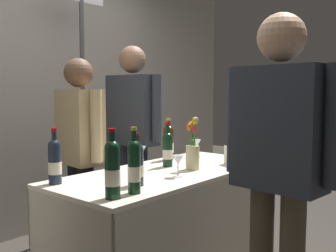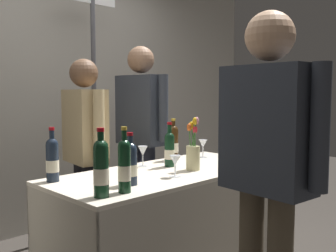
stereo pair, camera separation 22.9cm
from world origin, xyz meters
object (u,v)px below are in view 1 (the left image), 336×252
wine_glass_near_vendor (141,152)px  wine_glass_mid (178,161)px  tasting_table (168,205)px  wine_glass_near_taster (197,144)px  taster_foreground_right (279,153)px  flower_vase (193,152)px  vendor_presenter (80,144)px  display_bottle_0 (134,166)px  booth_signpost (83,84)px  featured_wine_bottle (169,142)px

wine_glass_near_vendor → wine_glass_mid: size_ratio=1.09×
tasting_table → wine_glass_near_vendor: (-0.03, 0.23, 0.35)m
wine_glass_near_taster → taster_foreground_right: taster_foreground_right is taller
flower_vase → wine_glass_near_vendor: bearing=115.2°
wine_glass_near_taster → vendor_presenter: size_ratio=0.09×
wine_glass_near_taster → taster_foreground_right: (-0.78, -1.05, 0.12)m
flower_vase → vendor_presenter: 0.85m
wine_glass_mid → display_bottle_0: bearing=-170.2°
wine_glass_near_vendor → taster_foreground_right: bearing=-99.5°
display_bottle_0 → taster_foreground_right: (0.36, -0.62, 0.09)m
display_bottle_0 → booth_signpost: size_ratio=0.15×
wine_glass_near_taster → taster_foreground_right: 1.31m
vendor_presenter → booth_signpost: size_ratio=0.68×
tasting_table → taster_foreground_right: (-0.21, -0.87, 0.47)m
flower_vase → vendor_presenter: (-0.35, 0.78, 0.02)m
wine_glass_mid → wine_glass_near_vendor: bearing=78.8°
featured_wine_bottle → wine_glass_near_taster: featured_wine_bottle is taller
tasting_table → wine_glass_mid: size_ratio=12.21×
flower_vase → vendor_presenter: bearing=114.2°
wine_glass_mid → booth_signpost: bearing=76.5°
featured_wine_bottle → wine_glass_near_taster: (0.26, -0.08, -0.03)m
wine_glass_near_taster → flower_vase: (-0.44, -0.28, 0.01)m
display_bottle_0 → wine_glass_mid: display_bottle_0 is taller
tasting_table → flower_vase: size_ratio=4.56×
flower_vase → vendor_presenter: size_ratio=0.23×
tasting_table → featured_wine_bottle: size_ratio=5.06×
wine_glass_near_taster → booth_signpost: size_ratio=0.06×
display_bottle_0 → tasting_table: bearing=23.7°
featured_wine_bottle → wine_glass_near_vendor: 0.34m
taster_foreground_right → flower_vase: bearing=-18.3°
featured_wine_bottle → vendor_presenter: 0.67m
wine_glass_mid → wine_glass_near_taster: bearing=27.0°
booth_signpost → taster_foreground_right: bearing=-101.8°
wine_glass_mid → taster_foreground_right: 0.72m
display_bottle_0 → flower_vase: flower_vase is taller
featured_wine_bottle → display_bottle_0: size_ratio=0.93×
tasting_table → wine_glass_near_vendor: bearing=96.4°
tasting_table → wine_glass_near_vendor: wine_glass_near_vendor is taller
featured_wine_bottle → display_bottle_0: bearing=-150.0°
featured_wine_bottle → flower_vase: 0.41m
tasting_table → taster_foreground_right: 1.01m
flower_vase → booth_signpost: 1.39m
wine_glass_near_taster → flower_vase: 0.52m
flower_vase → wine_glass_mid: bearing=-165.4°
featured_wine_bottle → taster_foreground_right: size_ratio=0.19×
display_bottle_0 → booth_signpost: 1.71m
wine_glass_near_vendor → vendor_presenter: size_ratio=0.09×
featured_wine_bottle → booth_signpost: booth_signpost is taller
vendor_presenter → wine_glass_near_vendor: bearing=31.9°
tasting_table → booth_signpost: bearing=79.4°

